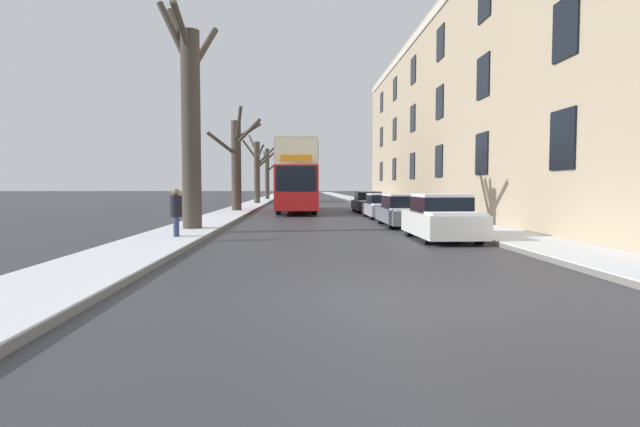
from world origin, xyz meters
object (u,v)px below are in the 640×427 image
bare_tree_left_1 (237,161)px  parked_car_3 (368,202)px  bare_tree_left_0 (190,120)px  pedestrian_left_sidewalk (176,213)px  bare_tree_left_2 (258,169)px  parked_car_1 (405,211)px  double_decker_bus (297,174)px  oncoming_van (288,189)px  parked_car_2 (384,207)px  bare_tree_left_3 (267,173)px  parked_car_0 (442,219)px

bare_tree_left_1 → parked_car_3: bare_tree_left_1 is taller
bare_tree_left_0 → pedestrian_left_sidewalk: 4.46m
bare_tree_left_2 → parked_car_1: bare_tree_left_2 is taller
pedestrian_left_sidewalk → double_decker_bus: bearing=-22.3°
oncoming_van → parked_car_2: bearing=-78.2°
bare_tree_left_0 → bare_tree_left_2: 27.46m
bare_tree_left_1 → bare_tree_left_2: size_ratio=1.02×
parked_car_1 → pedestrian_left_sidewalk: (-8.37, -5.57, 0.26)m
double_decker_bus → parked_car_1: 13.17m
parked_car_3 → bare_tree_left_3: bearing=106.8°
bare_tree_left_2 → bare_tree_left_3: 14.18m
double_decker_bus → parked_car_0: bearing=-75.1°
bare_tree_left_0 → bare_tree_left_3: 41.64m
bare_tree_left_0 → parked_car_3: bare_tree_left_0 is taller
parked_car_0 → parked_car_1: size_ratio=0.88×
bare_tree_left_3 → parked_car_3: bearing=-73.2°
bare_tree_left_2 → parked_car_0: bearing=-74.7°
bare_tree_left_1 → bare_tree_left_2: (0.21, 13.74, -0.00)m
bare_tree_left_3 → oncoming_van: size_ratio=1.15×
parked_car_0 → bare_tree_left_2: bearing=105.3°
parked_car_2 → oncoming_van: bearing=101.8°
bare_tree_left_0 → pedestrian_left_sidewalk: (0.17, -3.04, -3.26)m
bare_tree_left_2 → bare_tree_left_3: (-0.01, 14.18, 0.02)m
parked_car_1 → oncoming_van: size_ratio=0.83×
bare_tree_left_1 → parked_car_3: size_ratio=1.49×
bare_tree_left_1 → parked_car_1: size_ratio=1.50×
bare_tree_left_3 → parked_car_0: bearing=-79.4°
bare_tree_left_0 → bare_tree_left_1: (-0.01, 13.71, -0.86)m
parked_car_0 → pedestrian_left_sidewalk: bearing=-179.6°
parked_car_2 → pedestrian_left_sidewalk: 13.81m
bare_tree_left_3 → double_decker_bus: bearing=-82.3°
bare_tree_left_2 → oncoming_van: (2.64, 7.68, -1.95)m
bare_tree_left_2 → pedestrian_left_sidewalk: (-0.03, -30.49, -2.39)m
bare_tree_left_0 → parked_car_1: 9.57m
bare_tree_left_0 → parked_car_1: (8.54, 2.53, -3.52)m
bare_tree_left_3 → oncoming_van: 7.28m
bare_tree_left_3 → oncoming_van: bare_tree_left_3 is taller
parked_car_3 → oncoming_van: (-5.70, 21.11, 0.71)m
bare_tree_left_2 → oncoming_van: size_ratio=1.23×
bare_tree_left_0 → bare_tree_left_3: size_ratio=1.37×
bare_tree_left_3 → pedestrian_left_sidewalk: bare_tree_left_3 is taller
oncoming_van → double_decker_bus: bearing=-87.2°
parked_car_0 → bare_tree_left_0: bearing=160.8°
bare_tree_left_3 → parked_car_0: size_ratio=1.59×
bare_tree_left_1 → parked_car_0: (8.55, -16.69, -2.62)m
double_decker_bus → pedestrian_left_sidewalk: 18.17m
parked_car_0 → parked_car_3: size_ratio=0.87×
bare_tree_left_3 → parked_car_3: size_ratio=1.38×
bare_tree_left_3 → pedestrian_left_sidewalk: (-0.03, -44.67, -2.41)m
bare_tree_left_2 → parked_car_2: 21.38m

